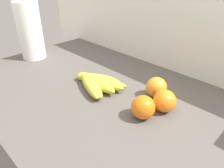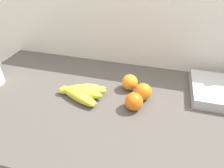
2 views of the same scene
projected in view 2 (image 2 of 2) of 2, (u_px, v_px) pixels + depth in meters
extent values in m
cube|color=silver|center=(166.00, 100.00, 1.20)|extent=(2.26, 0.06, 1.30)
ellipsoid|color=gold|center=(77.00, 96.00, 0.83)|extent=(0.20, 0.12, 0.04)
ellipsoid|color=gold|center=(78.00, 95.00, 0.83)|extent=(0.20, 0.11, 0.04)
ellipsoid|color=yellow|center=(78.00, 93.00, 0.85)|extent=(0.16, 0.04, 0.03)
ellipsoid|color=gold|center=(80.00, 92.00, 0.85)|extent=(0.20, 0.04, 0.04)
ellipsoid|color=gold|center=(82.00, 90.00, 0.86)|extent=(0.22, 0.09, 0.04)
ellipsoid|color=gold|center=(82.00, 90.00, 0.87)|extent=(0.21, 0.11, 0.03)
ellipsoid|color=gold|center=(80.00, 89.00, 0.87)|extent=(0.18, 0.12, 0.04)
sphere|color=orange|center=(130.00, 82.00, 0.88)|extent=(0.07, 0.07, 0.07)
sphere|color=orange|center=(143.00, 91.00, 0.83)|extent=(0.07, 0.07, 0.07)
sphere|color=orange|center=(134.00, 102.00, 0.77)|extent=(0.07, 0.07, 0.07)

